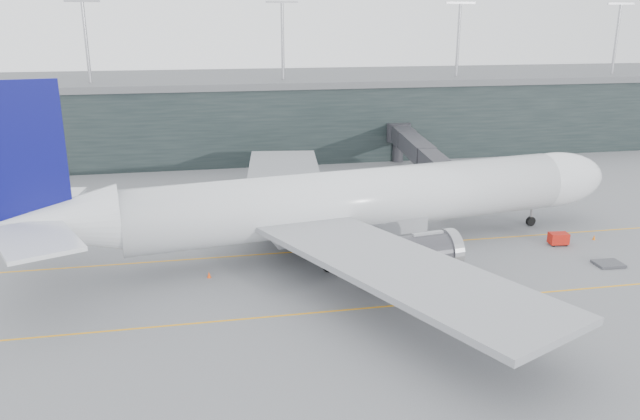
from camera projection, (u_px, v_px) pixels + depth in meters
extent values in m
plane|color=slate|center=(299.00, 240.00, 77.18)|extent=(320.00, 320.00, 0.00)
cube|color=orange|center=(304.00, 251.00, 73.42)|extent=(160.00, 0.25, 0.02)
cube|color=orange|center=(333.00, 311.00, 58.42)|extent=(160.00, 0.25, 0.02)
cube|color=orange|center=(310.00, 195.00, 96.86)|extent=(0.25, 60.00, 0.02)
cube|color=black|center=(253.00, 115.00, 129.52)|extent=(240.00, 35.00, 14.00)
cube|color=#535558|center=(252.00, 78.00, 127.28)|extent=(240.00, 36.00, 1.20)
cylinder|color=#9E9EA3|center=(86.00, 44.00, 110.19)|extent=(0.60, 0.60, 14.00)
cylinder|color=#9E9EA3|center=(283.00, 42.00, 116.65)|extent=(0.60, 0.60, 14.00)
cylinder|color=#9E9EA3|center=(458.00, 41.00, 123.11)|extent=(0.60, 0.60, 14.00)
cylinder|color=#9E9EA3|center=(616.00, 40.00, 129.58)|extent=(0.60, 0.60, 14.00)
cylinder|color=silver|center=(356.00, 200.00, 72.57)|extent=(53.10, 15.00, 7.09)
ellipsoid|color=silver|center=(553.00, 180.00, 81.68)|extent=(15.80, 9.27, 7.09)
cone|color=silver|center=(53.00, 223.00, 61.74)|extent=(13.48, 8.64, 6.81)
cube|color=gray|center=(347.00, 223.00, 73.00)|extent=(18.97, 8.43, 2.29)
cube|color=black|center=(581.00, 168.00, 82.75)|extent=(3.01, 3.78, 0.92)
cube|color=gray|center=(398.00, 267.00, 55.84)|extent=(23.24, 34.45, 0.63)
cylinder|color=#3E3D43|center=(417.00, 254.00, 64.45)|extent=(8.53, 5.17, 4.01)
cube|color=gray|center=(284.00, 177.00, 87.73)|extent=(14.41, 34.22, 0.63)
cylinder|color=#3E3D43|center=(340.00, 199.00, 83.99)|extent=(8.53, 5.17, 4.01)
cube|color=#0B0C5C|center=(24.00, 153.00, 59.06)|extent=(7.44, 1.69, 13.73)
cube|color=silver|center=(35.00, 239.00, 55.54)|extent=(9.91, 11.96, 0.40)
cube|color=silver|center=(44.00, 202.00, 66.85)|extent=(7.38, 10.92, 0.40)
cylinder|color=black|center=(531.00, 221.00, 82.34)|extent=(1.31, 0.64, 1.26)
cylinder|color=#9E9EA3|center=(531.00, 215.00, 82.09)|extent=(0.34, 0.34, 2.98)
cylinder|color=black|center=(336.00, 264.00, 67.71)|extent=(1.56, 0.79, 1.49)
cylinder|color=black|center=(304.00, 233.00, 77.58)|extent=(1.56, 0.79, 1.49)
cube|color=#29292D|center=(457.00, 185.00, 80.37)|extent=(4.12, 4.51, 3.19)
cube|color=#29292D|center=(439.00, 168.00, 89.38)|extent=(4.63, 15.05, 2.85)
cube|color=#29292D|center=(416.00, 148.00, 103.50)|extent=(4.91, 15.08, 2.96)
cube|color=#29292D|center=(399.00, 132.00, 117.62)|extent=(5.19, 15.12, 3.08)
cylinder|color=#9E9EA3|center=(436.00, 191.00, 91.18)|extent=(0.57, 0.57, 4.33)
cube|color=#3E3D43|center=(435.00, 202.00, 91.70)|extent=(2.47, 1.97, 0.80)
cylinder|color=#29292D|center=(374.00, 133.00, 117.36)|extent=(4.56, 4.56, 3.42)
cylinder|color=#29292D|center=(373.00, 152.00, 118.43)|extent=(2.05, 2.05, 4.10)
cube|color=#B4170C|center=(558.00, 238.00, 75.27)|extent=(2.34, 1.62, 1.31)
cylinder|color=black|center=(553.00, 245.00, 74.91)|extent=(0.42, 0.19, 0.40)
cylinder|color=black|center=(566.00, 245.00, 75.06)|extent=(0.42, 0.19, 0.40)
cylinder|color=black|center=(550.00, 242.00, 75.87)|extent=(0.42, 0.19, 0.40)
cylinder|color=black|center=(562.00, 242.00, 76.02)|extent=(0.42, 0.19, 0.40)
cube|color=#3A3A3F|center=(608.00, 264.00, 69.25)|extent=(3.04, 2.47, 0.30)
cube|color=#3E3D43|center=(247.00, 217.00, 85.72)|extent=(2.68, 2.44, 0.22)
cube|color=silver|center=(246.00, 210.00, 85.43)|extent=(2.24, 2.18, 1.64)
cube|color=#263E95|center=(246.00, 204.00, 85.18)|extent=(2.31, 2.25, 0.09)
cube|color=#3E3D43|center=(258.00, 213.00, 87.21)|extent=(2.43, 2.16, 0.20)
cube|color=silver|center=(258.00, 207.00, 86.94)|extent=(2.01, 1.94, 1.53)
cube|color=#263E95|center=(258.00, 202.00, 86.71)|extent=(2.07, 2.00, 0.08)
cube|color=#3E3D43|center=(284.00, 214.00, 87.18)|extent=(2.40, 2.21, 0.19)
cube|color=#A4A7B0|center=(284.00, 208.00, 86.92)|extent=(2.01, 1.96, 1.45)
cube|color=#263E95|center=(284.00, 202.00, 86.70)|extent=(2.07, 2.03, 0.08)
cone|color=orange|center=(594.00, 237.00, 77.21)|extent=(0.39, 0.39, 0.63)
cone|color=#DD440C|center=(405.00, 304.00, 59.12)|extent=(0.40, 0.40, 0.64)
cone|color=red|center=(332.00, 208.00, 88.95)|extent=(0.43, 0.43, 0.68)
cone|color=#F8470D|center=(209.00, 275.00, 65.89)|extent=(0.43, 0.43, 0.69)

